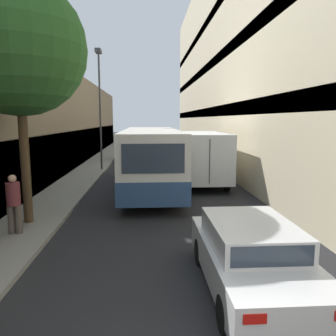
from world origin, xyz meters
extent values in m
plane|color=#232326|center=(0.00, 15.00, 0.00)|extent=(150.00, 150.00, 0.00)
cube|color=gray|center=(-4.46, 15.00, 0.07)|extent=(2.06, 60.00, 0.14)
cube|color=#847056|center=(-6.69, 15.00, 3.29)|extent=(2.40, 60.00, 6.59)
cube|color=black|center=(-6.03, 15.00, 1.32)|extent=(1.08, 60.00, 2.64)
cube|color=beige|center=(5.23, 15.00, 7.85)|extent=(2.40, 60.00, 15.70)
cube|color=#333D47|center=(4.57, 15.00, 3.92)|extent=(1.08, 60.00, 0.70)
cube|color=#333D47|center=(4.57, 15.00, 7.38)|extent=(1.08, 60.00, 0.70)
cube|color=silver|center=(1.33, 3.69, 0.57)|extent=(1.78, 4.13, 0.66)
cube|color=silver|center=(1.33, 3.80, 1.14)|extent=(1.56, 2.27, 0.47)
cube|color=#2D3847|center=(1.33, 2.66, 1.15)|extent=(1.39, 0.03, 0.35)
cube|color=red|center=(0.71, 1.62, 0.75)|extent=(0.32, 0.03, 0.14)
cylinder|color=black|center=(0.52, 4.93, 0.30)|extent=(0.16, 0.60, 0.60)
cylinder|color=black|center=(2.15, 4.93, 0.30)|extent=(0.16, 0.60, 0.60)
cylinder|color=black|center=(0.52, 2.45, 0.30)|extent=(0.16, 0.60, 0.60)
cylinder|color=black|center=(2.15, 2.45, 0.30)|extent=(0.16, 0.60, 0.60)
cube|color=silver|center=(-0.49, 13.63, 1.65)|extent=(2.53, 10.40, 2.45)
cube|color=#2D4C7A|center=(-0.49, 13.63, 0.85)|extent=(2.56, 10.42, 0.86)
cube|color=#2D3847|center=(-0.49, 13.63, 2.02)|extent=(2.57, 9.57, 0.79)
cube|color=#2D3847|center=(-0.49, 8.42, 2.08)|extent=(2.08, 0.04, 0.98)
cylinder|color=black|center=(-1.60, 16.85, 0.50)|extent=(0.24, 1.00, 1.00)
cylinder|color=black|center=(0.63, 16.85, 0.50)|extent=(0.24, 1.00, 1.00)
cylinder|color=black|center=(-1.60, 10.40, 0.50)|extent=(0.24, 1.00, 1.00)
cylinder|color=black|center=(0.63, 10.40, 0.50)|extent=(0.24, 1.00, 1.00)
cube|color=silver|center=(2.02, 17.84, 1.43)|extent=(2.28, 2.00, 2.05)
cube|color=silver|center=(2.02, 14.27, 1.55)|extent=(2.37, 5.14, 2.29)
cube|color=#4C4C4C|center=(2.02, 11.69, 1.55)|extent=(0.05, 0.02, 1.94)
cylinder|color=black|center=(0.96, 17.84, 0.48)|extent=(0.22, 0.96, 0.96)
cylinder|color=black|center=(3.09, 17.84, 0.48)|extent=(0.22, 0.96, 0.96)
cylinder|color=black|center=(0.96, 12.86, 0.48)|extent=(0.22, 0.96, 0.96)
cylinder|color=black|center=(3.09, 12.86, 0.48)|extent=(0.22, 0.96, 0.96)
cube|color=silver|center=(-1.80, 25.10, 1.18)|extent=(1.99, 4.34, 1.84)
cube|color=#2D3847|center=(-1.80, 26.94, 1.50)|extent=(1.59, 0.04, 0.64)
cylinder|color=black|center=(-2.69, 26.36, 0.32)|extent=(0.16, 0.64, 0.64)
cylinder|color=black|center=(-0.90, 26.36, 0.32)|extent=(0.16, 0.64, 0.64)
cylinder|color=black|center=(-2.69, 23.84, 0.32)|extent=(0.16, 0.64, 0.64)
cylinder|color=black|center=(-0.90, 23.84, 0.32)|extent=(0.16, 0.64, 0.64)
cylinder|color=brown|center=(-4.55, 6.96, 0.55)|extent=(0.19, 0.19, 0.82)
cylinder|color=brown|center=(-4.34, 6.96, 0.55)|extent=(0.19, 0.19, 0.82)
cylinder|color=brown|center=(-4.45, 6.96, 1.29)|extent=(0.38, 0.38, 0.65)
sphere|color=tan|center=(-4.45, 6.96, 1.72)|extent=(0.22, 0.22, 0.22)
cylinder|color=#38383D|center=(-3.68, 19.33, 3.82)|extent=(0.12, 0.12, 7.36)
cube|color=#38383D|center=(-3.68, 19.33, 7.62)|extent=(0.36, 0.80, 0.24)
cylinder|color=#4C3823|center=(-4.46, 8.05, 2.09)|extent=(0.28, 0.28, 3.91)
sphere|color=#285623|center=(-4.46, 8.05, 5.46)|extent=(4.04, 4.04, 4.04)
camera|label=1|loc=(-0.68, -2.26, 3.34)|focal=35.00mm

